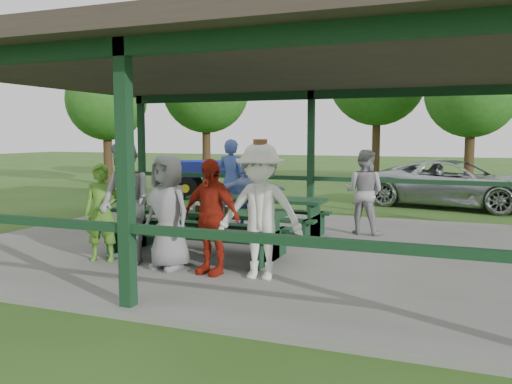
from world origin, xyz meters
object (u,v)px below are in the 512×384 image
at_px(spectator_lblue, 250,192).
at_px(contestant_grey_left, 126,203).
at_px(contestant_red, 211,217).
at_px(contestant_green, 102,213).
at_px(contestant_grey_mid, 168,212).
at_px(farm_trailer, 215,178).
at_px(spectator_grey, 364,192).
at_px(pickup_truck, 456,184).
at_px(picnic_table_near, 198,226).
at_px(spectator_blue, 231,181).
at_px(contestant_white_fedora, 260,211).
at_px(picnic_table_far, 256,211).

bearing_deg(spectator_lblue, contestant_grey_left, 72.12).
bearing_deg(contestant_red, contestant_green, -170.82).
height_order(contestant_grey_mid, farm_trailer, contestant_grey_mid).
height_order(contestant_grey_left, spectator_grey, contestant_grey_left).
relative_size(contestant_grey_mid, pickup_truck, 0.35).
xyz_separation_m(pickup_truck, farm_trailer, (-7.46, -0.21, -0.03)).
height_order(picnic_table_near, pickup_truck, pickup_truck).
distance_m(spectator_blue, spectator_grey, 3.07).
bearing_deg(contestant_green, spectator_lblue, 54.80).
height_order(contestant_white_fedora, spectator_grey, contestant_white_fedora).
xyz_separation_m(contestant_red, pickup_truck, (3.01, 9.55, -0.24)).
bearing_deg(pickup_truck, contestant_grey_left, 168.02).
distance_m(contestant_green, contestant_grey_left, 0.47).
bearing_deg(contestant_grey_left, spectator_grey, 72.38).
relative_size(picnic_table_near, farm_trailer, 0.77).
bearing_deg(picnic_table_near, spectator_lblue, 94.08).
distance_m(contestant_white_fedora, spectator_blue, 4.88).
relative_size(contestant_green, contestant_grey_mid, 0.91).
distance_m(contestant_grey_left, contestant_grey_mid, 0.77).
bearing_deg(contestant_red, pickup_truck, 83.85).
bearing_deg(contestant_grey_left, farm_trailer, 127.31).
xyz_separation_m(picnic_table_near, contestant_grey_mid, (-0.01, -0.92, 0.35)).
distance_m(contestant_green, spectator_blue, 4.24).
distance_m(contestant_grey_left, spectator_grey, 4.81).
distance_m(contestant_red, contestant_white_fedora, 0.75).
bearing_deg(contestant_green, farm_trailer, 85.97).
bearing_deg(contestant_green, pickup_truck, 43.23).
bearing_deg(contestant_red, spectator_blue, 121.82).
distance_m(contestant_white_fedora, farm_trailer, 10.68).
height_order(pickup_truck, farm_trailer, pickup_truck).
bearing_deg(spectator_grey, spectator_blue, 2.24).
relative_size(picnic_table_far, contestant_grey_left, 1.44).
height_order(picnic_table_near, farm_trailer, farm_trailer).
bearing_deg(contestant_grey_mid, pickup_truck, 83.85).
height_order(spectator_grey, pickup_truck, spectator_grey).
distance_m(spectator_grey, farm_trailer, 8.02).
bearing_deg(spectator_lblue, contestant_white_fedora, 105.33).
distance_m(picnic_table_far, pickup_truck, 7.47).
height_order(contestant_green, spectator_grey, spectator_grey).
xyz_separation_m(contestant_green, contestant_grey_mid, (1.20, -0.05, 0.08)).
xyz_separation_m(contestant_grey_mid, contestant_white_fedora, (1.44, -0.00, 0.09)).
height_order(contestant_grey_left, contestant_red, contestant_grey_left).
bearing_deg(farm_trailer, contestant_red, -84.22).
bearing_deg(spectator_lblue, contestant_red, 94.89).
bearing_deg(contestant_white_fedora, farm_trailer, 113.09).
distance_m(picnic_table_far, contestant_white_fedora, 3.19).
height_order(contestant_red, pickup_truck, contestant_red).
relative_size(contestant_green, spectator_blue, 0.81).
xyz_separation_m(spectator_lblue, farm_trailer, (-3.56, 5.69, -0.23)).
distance_m(picnic_table_far, contestant_red, 2.99).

